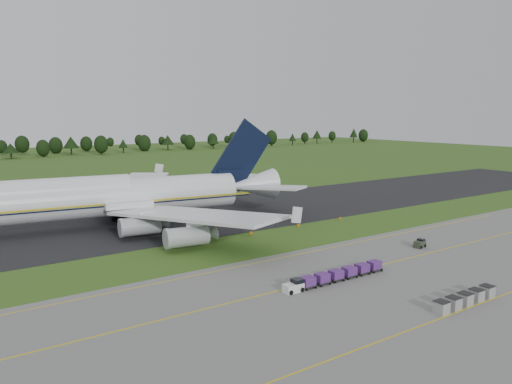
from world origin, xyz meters
TOP-DOWN VIEW (x-y plane):
  - ground at (0.00, 0.00)m, footprint 600.00×600.00m
  - apron at (0.00, -34.00)m, footprint 300.00×52.00m
  - taxiway at (0.00, 28.00)m, footprint 300.00×40.00m
  - apron_markings at (0.00, -26.98)m, footprint 300.00×30.20m
  - tree_line at (2.73, 220.59)m, footprint 529.24×21.78m
  - aircraft at (-18.96, 28.89)m, footprint 80.08×77.20m
  - baggage_train at (-2.26, -23.48)m, footprint 18.02×1.63m
  - utility_cart at (22.78, -18.78)m, footprint 2.36×1.67m
  - uld_row at (5.05, -39.14)m, footprint 11.16×1.56m
  - edge_markers at (9.55, 6.22)m, footprint 36.47×0.30m

SIDE VIEW (x-z plane):
  - ground at x=0.00m, z-range 0.00..0.00m
  - apron at x=0.00m, z-range 0.00..0.06m
  - taxiway at x=0.00m, z-range 0.00..0.08m
  - apron_markings at x=0.00m, z-range 0.06..0.07m
  - edge_markers at x=9.55m, z-range -0.03..0.57m
  - utility_cart at x=22.78m, z-range 0.05..1.24m
  - uld_row at x=5.05m, z-range 0.06..1.61m
  - baggage_train at x=-2.26m, z-range 0.13..1.70m
  - tree_line at x=2.73m, z-range 0.19..11.79m
  - aircraft at x=-18.96m, z-range -4.81..17.60m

